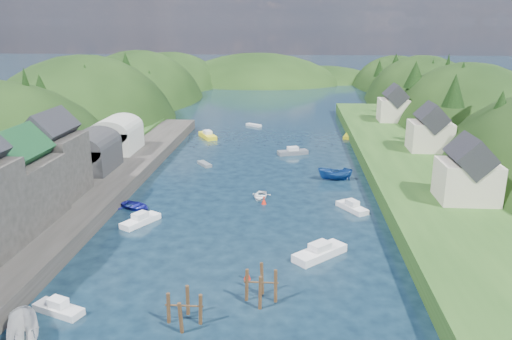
# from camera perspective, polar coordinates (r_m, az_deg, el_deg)

# --- Properties ---
(ground) EXTENTS (600.00, 600.00, 0.00)m
(ground) POSITION_cam_1_polar(r_m,az_deg,el_deg) (92.62, 1.02, 1.50)
(ground) COLOR black
(ground) RESTS_ON ground
(hillside_left) EXTENTS (44.00, 245.56, 52.00)m
(hillside_left) POSITION_cam_1_polar(r_m,az_deg,el_deg) (128.83, -18.73, 1.24)
(hillside_left) COLOR black
(hillside_left) RESTS_ON ground
(hillside_right) EXTENTS (36.00, 245.56, 48.00)m
(hillside_right) POSITION_cam_1_polar(r_m,az_deg,el_deg) (125.11, 22.75, 0.67)
(hillside_right) COLOR black
(hillside_right) RESTS_ON ground
(far_hills) EXTENTS (103.00, 68.00, 44.00)m
(far_hills) POSITION_cam_1_polar(r_m,az_deg,el_deg) (216.17, 3.24, 7.25)
(far_hills) COLOR black
(far_hills) RESTS_ON ground
(hill_trees) EXTENTS (90.75, 149.99, 12.06)m
(hill_trees) POSITION_cam_1_polar(r_m,az_deg,el_deg) (104.98, 2.11, 9.44)
(hill_trees) COLOR black
(hill_trees) RESTS_ON ground
(quay_left) EXTENTS (12.00, 110.00, 2.00)m
(quay_left) POSITION_cam_1_polar(r_m,az_deg,el_deg) (69.94, -20.58, -3.80)
(quay_left) COLOR #2D2B28
(quay_left) RESTS_ON ground
(terrace_left_grass) EXTENTS (12.00, 110.00, 2.50)m
(terrace_left_grass) POSITION_cam_1_polar(r_m,az_deg,el_deg) (73.04, -25.60, -3.34)
(terrace_left_grass) COLOR #234719
(terrace_left_grass) RESTS_ON ground
(boat_sheds) EXTENTS (7.00, 21.00, 7.50)m
(boat_sheds) POSITION_cam_1_polar(r_m,az_deg,el_deg) (86.29, -16.94, 3.25)
(boat_sheds) COLOR #2D2D30
(boat_sheds) RESTS_ON quay_left
(terrace_right) EXTENTS (16.00, 120.00, 2.40)m
(terrace_right) POSITION_cam_1_polar(r_m,az_deg,el_deg) (84.91, 17.71, 0.13)
(terrace_right) COLOR #234719
(terrace_right) RESTS_ON ground
(right_bank_cottages) EXTENTS (9.00, 59.24, 8.41)m
(right_bank_cottages) POSITION_cam_1_polar(r_m,az_deg,el_deg) (92.40, 18.63, 4.31)
(right_bank_cottages) COLOR beige
(right_bank_cottages) RESTS_ON terrace_right
(piling_cluster_near) EXTENTS (3.20, 2.99, 3.41)m
(piling_cluster_near) POSITION_cam_1_polar(r_m,az_deg,el_deg) (43.17, -8.18, -15.72)
(piling_cluster_near) COLOR #382314
(piling_cluster_near) RESTS_ON ground
(piling_cluster_far) EXTENTS (3.10, 2.90, 3.69)m
(piling_cluster_far) POSITION_cam_1_polar(r_m,az_deg,el_deg) (45.70, 0.59, -13.35)
(piling_cluster_far) COLOR #382314
(piling_cluster_far) RESTS_ON ground
(channel_buoy_near) EXTENTS (0.70, 0.70, 1.10)m
(channel_buoy_near) POSITION_cam_1_polar(r_m,az_deg,el_deg) (49.54, -1.01, -11.88)
(channel_buoy_near) COLOR red
(channel_buoy_near) RESTS_ON ground
(channel_buoy_far) EXTENTS (0.70, 0.70, 1.10)m
(channel_buoy_far) POSITION_cam_1_polar(r_m,az_deg,el_deg) (68.70, 0.91, -3.52)
(channel_buoy_far) COLOR red
(channel_buoy_far) RESTS_ON ground
(moored_boats) EXTENTS (36.97, 98.62, 2.34)m
(moored_boats) POSITION_cam_1_polar(r_m,az_deg,el_deg) (63.75, -2.96, -5.00)
(moored_boats) COLOR navy
(moored_boats) RESTS_ON ground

